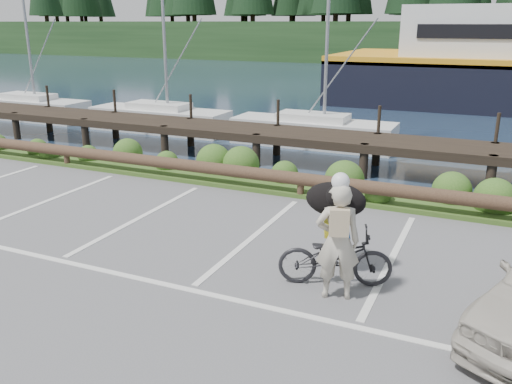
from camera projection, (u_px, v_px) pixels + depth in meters
ground at (203, 279)px, 8.61m from camera, size 72.00×72.00×0.00m
harbor_backdrop at (479, 51)px, 76.73m from camera, size 170.00×160.00×30.00m
vegetation_strip at (310, 188)px, 13.21m from camera, size 34.00×1.60×0.10m
log_rail at (300, 198)px, 12.61m from camera, size 32.00×0.30×0.60m
bicycle at (335, 257)px, 8.32m from camera, size 1.85×1.14×0.92m
cyclist at (338, 242)px, 7.81m from camera, size 0.75×0.61×1.77m
dog at (336, 200)px, 8.63m from camera, size 0.77×1.09×0.57m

